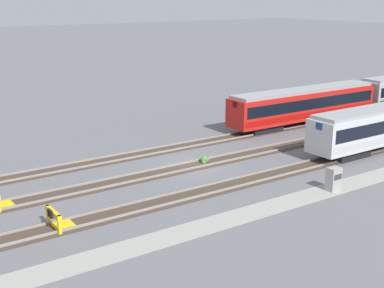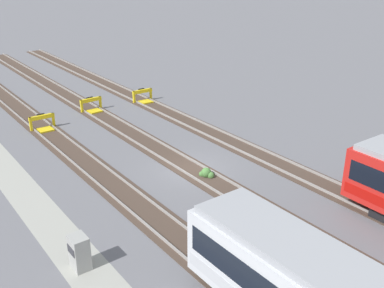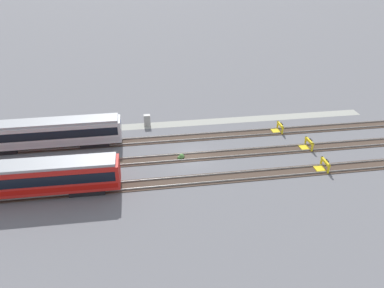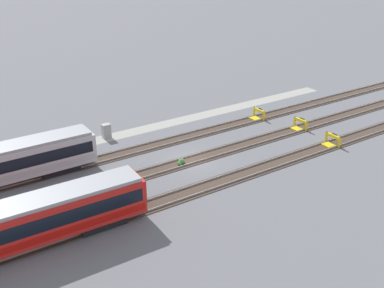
% 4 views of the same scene
% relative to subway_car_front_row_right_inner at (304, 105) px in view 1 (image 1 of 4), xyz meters
% --- Properties ---
extents(ground_plane, '(400.00, 400.00, 0.00)m').
position_rel_subway_car_front_row_right_inner_xyz_m(ground_plane, '(-17.43, -5.09, -2.04)').
color(ground_plane, slate).
extents(service_walkway, '(54.00, 2.00, 0.01)m').
position_rel_subway_car_front_row_right_inner_xyz_m(service_walkway, '(-17.43, -14.69, -2.04)').
color(service_walkway, '#9E9E93').
rests_on(service_walkway, ground).
extents(rail_track_nearest, '(90.00, 2.23, 0.21)m').
position_rel_subway_car_front_row_right_inner_xyz_m(rail_track_nearest, '(-17.43, -10.14, -2.00)').
color(rail_track_nearest, '#47382D').
rests_on(rail_track_nearest, ground).
extents(rail_track_near_inner, '(90.00, 2.24, 0.21)m').
position_rel_subway_car_front_row_right_inner_xyz_m(rail_track_near_inner, '(-17.43, -5.09, -2.00)').
color(rail_track_near_inner, '#47382D').
rests_on(rail_track_near_inner, ground).
extents(rail_track_middle, '(90.00, 2.23, 0.21)m').
position_rel_subway_car_front_row_right_inner_xyz_m(rail_track_middle, '(-17.43, -0.04, -2.00)').
color(rail_track_middle, '#47382D').
rests_on(rail_track_middle, ground).
extents(subway_car_front_row_right_inner, '(18.03, 3.06, 3.70)m').
position_rel_subway_car_front_row_right_inner_xyz_m(subway_car_front_row_right_inner, '(0.00, 0.00, 0.00)').
color(subway_car_front_row_right_inner, red).
rests_on(subway_car_front_row_right_inner, ground).
extents(bumper_stop_nearest_track, '(1.34, 2.00, 1.22)m').
position_rel_subway_car_front_row_right_inner_xyz_m(bumper_stop_nearest_track, '(-30.12, -10.14, -1.53)').
color(bumper_stop_nearest_track, yellow).
rests_on(bumper_stop_nearest_track, ground).
extents(electrical_cabinet, '(0.90, 0.73, 1.60)m').
position_rel_subway_car_front_row_right_inner_xyz_m(electrical_cabinet, '(-12.46, -14.83, -1.24)').
color(electrical_cabinet, '#9E9E99').
rests_on(electrical_cabinet, ground).
extents(weed_clump, '(0.92, 0.70, 0.64)m').
position_rel_subway_car_front_row_right_inner_xyz_m(weed_clump, '(-16.05, -4.96, -1.80)').
color(weed_clump, '#4C7F3D').
rests_on(weed_clump, ground).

